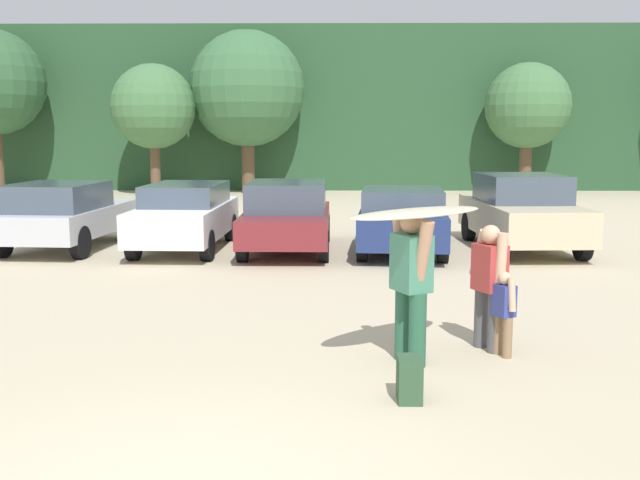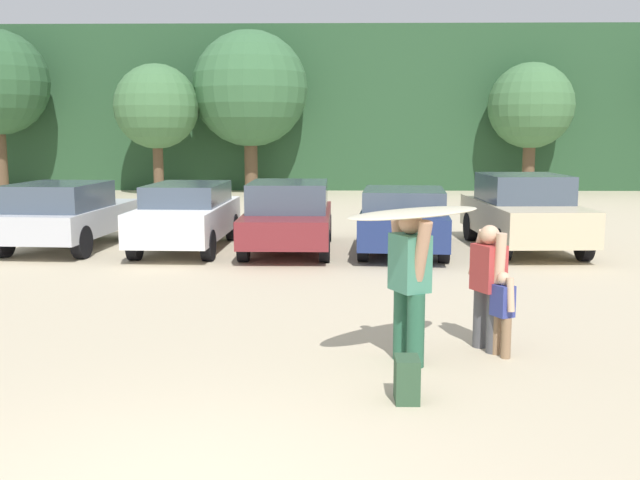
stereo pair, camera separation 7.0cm
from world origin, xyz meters
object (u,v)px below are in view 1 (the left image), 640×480
(parked_car_white, at_px, (186,214))
(parked_car_navy, at_px, (402,218))
(backpack_dropped, at_px, (409,379))
(person_adult, at_px, (411,278))
(parked_car_maroon, at_px, (287,215))
(parked_car_champagne, at_px, (522,212))
(person_companion, at_px, (489,280))
(parked_car_silver, at_px, (64,214))
(person_child, at_px, (504,309))
(surfboard_cream, at_px, (418,213))

(parked_car_white, bearing_deg, parked_car_navy, -90.83)
(backpack_dropped, bearing_deg, parked_car_white, 113.21)
(parked_car_navy, height_order, person_adult, person_adult)
(parked_car_maroon, bearing_deg, parked_car_champagne, -87.09)
(parked_car_white, distance_m, parked_car_navy, 4.90)
(parked_car_white, xyz_separation_m, person_companion, (5.23, -7.73, 0.08))
(parked_car_silver, height_order, person_child, parked_car_silver)
(surfboard_cream, relative_size, backpack_dropped, 4.19)
(parked_car_maroon, distance_m, person_child, 8.42)
(surfboard_cream, bearing_deg, parked_car_navy, -133.42)
(parked_car_maroon, xyz_separation_m, surfboard_cream, (1.94, -8.22, 0.96))
(parked_car_maroon, bearing_deg, backpack_dropped, -169.01)
(person_adult, bearing_deg, person_companion, -177.98)
(parked_car_white, height_order, person_companion, person_companion)
(person_child, xyz_separation_m, backpack_dropped, (-1.28, -1.52, -0.36))
(parked_car_silver, bearing_deg, backpack_dropped, -140.02)
(parked_car_maroon, xyz_separation_m, backpack_dropped, (1.75, -9.36, -0.59))
(parked_car_maroon, bearing_deg, person_adult, -166.51)
(person_companion, bearing_deg, parked_car_champagne, -132.84)
(person_companion, height_order, surfboard_cream, surfboard_cream)
(parked_car_silver, xyz_separation_m, person_adult, (6.99, -8.25, 0.20))
(parked_car_navy, bearing_deg, parked_car_white, 92.27)
(parked_car_champagne, distance_m, person_companion, 8.19)
(parked_car_silver, relative_size, backpack_dropped, 9.68)
(parked_car_white, relative_size, person_companion, 2.85)
(person_companion, distance_m, backpack_dropped, 2.22)
(person_child, bearing_deg, surfboard_cream, -6.85)
(person_child, xyz_separation_m, surfboard_cream, (-1.09, -0.37, 1.19))
(person_companion, bearing_deg, person_adult, 2.02)
(parked_car_navy, bearing_deg, person_companion, -172.36)
(parked_car_maroon, relative_size, person_child, 4.25)
(parked_car_silver, distance_m, parked_car_champagne, 10.41)
(person_adult, relative_size, backpack_dropped, 3.99)
(surfboard_cream, bearing_deg, parked_car_maroon, -115.68)
(parked_car_navy, distance_m, person_child, 7.76)
(parked_car_silver, distance_m, person_child, 11.39)
(parked_car_white, xyz_separation_m, backpack_dropped, (4.07, -9.50, -0.58))
(parked_car_maroon, distance_m, parked_car_champagne, 5.32)
(surfboard_cream, bearing_deg, person_child, 159.92)
(parked_car_silver, xyz_separation_m, parked_car_white, (2.77, 0.01, -0.01))
(parked_car_white, relative_size, person_child, 4.31)
(surfboard_cream, distance_m, backpack_dropped, 1.94)
(parked_car_champagne, relative_size, surfboard_cream, 2.41)
(parked_car_silver, height_order, parked_car_navy, parked_car_silver)
(parked_car_maroon, distance_m, person_adult, 8.35)
(surfboard_cream, bearing_deg, backpack_dropped, 41.67)
(person_companion, distance_m, surfboard_cream, 1.46)
(parked_car_silver, height_order, parked_car_maroon, parked_car_maroon)
(parked_car_navy, height_order, parked_car_champagne, parked_car_champagne)
(parked_car_white, bearing_deg, parked_car_champagne, -87.31)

